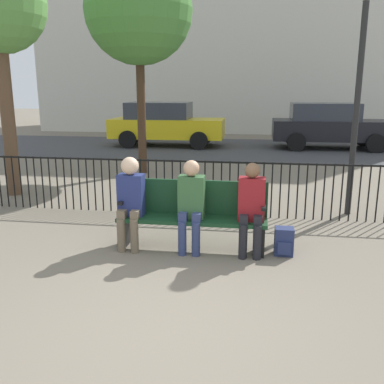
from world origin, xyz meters
TOP-DOWN VIEW (x-y plane):
  - ground_plane at (0.00, 0.00)m, footprint 80.00×80.00m
  - park_bench at (0.00, 2.02)m, footprint 1.99×0.45m
  - seated_person_0 at (-0.83, 1.89)m, footprint 0.34×0.39m
  - seated_person_1 at (-0.01, 1.89)m, footprint 0.34×0.39m
  - seated_person_2 at (0.78, 1.89)m, footprint 0.34×0.39m
  - backpack at (1.22, 1.92)m, footprint 0.24×0.24m
  - fence_railing at (-0.02, 3.57)m, footprint 9.01×0.03m
  - tree_0 at (-2.05, 7.12)m, footprint 2.60×2.60m
  - lamp_post at (2.43, 4.00)m, footprint 0.28×0.28m
  - street_surface at (0.00, 12.00)m, footprint 24.00×6.00m
  - parked_car_0 at (3.43, 12.51)m, footprint 4.20×1.94m
  - parked_car_1 at (-2.57, 12.39)m, footprint 4.20×1.94m
  - building_facade at (0.00, 20.00)m, footprint 20.00×6.00m

SIDE VIEW (x-z plane):
  - ground_plane at x=0.00m, z-range 0.00..0.00m
  - street_surface at x=0.00m, z-range 0.00..0.01m
  - backpack at x=1.22m, z-range 0.00..0.36m
  - park_bench at x=0.00m, z-range 0.04..0.96m
  - fence_railing at x=-0.02m, z-range 0.08..1.03m
  - seated_person_2 at x=0.78m, z-range 0.07..1.28m
  - seated_person_1 at x=-0.01m, z-range 0.07..1.30m
  - seated_person_0 at x=-0.83m, z-range 0.09..1.33m
  - parked_car_0 at x=3.43m, z-range 0.03..1.65m
  - parked_car_1 at x=-2.57m, z-range 0.03..1.65m
  - lamp_post at x=2.43m, z-range 0.59..4.32m
  - tree_0 at x=-2.05m, z-range 1.31..6.57m
  - building_facade at x=0.00m, z-range 0.00..12.26m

